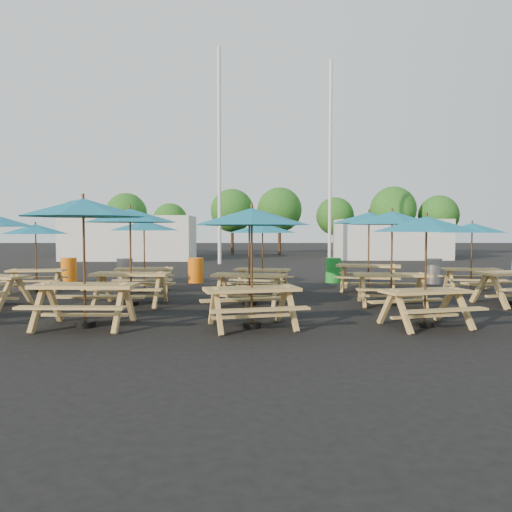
{
  "coord_description": "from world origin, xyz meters",
  "views": [
    {
      "loc": [
        -0.06,
        -14.03,
        1.91
      ],
      "look_at": [
        0.0,
        1.5,
        1.1
      ],
      "focal_mm": 35.0,
      "sensor_mm": 36.0,
      "label": 1
    }
  ],
  "objects_px": {
    "picnic_unit_11": "(369,222)",
    "picnic_unit_14": "(472,231)",
    "picnic_unit_10": "(392,223)",
    "waste_bin_4": "(434,271)",
    "picnic_unit_8": "(263,231)",
    "picnic_unit_5": "(144,229)",
    "picnic_unit_3": "(83,214)",
    "picnic_unit_2": "(36,232)",
    "picnic_unit_9": "(426,230)",
    "waste_bin_0": "(69,270)",
    "waste_bin_2": "(196,270)",
    "waste_bin_1": "(125,271)",
    "waste_bin_3": "(333,270)",
    "picnic_unit_7": "(249,224)",
    "picnic_unit_6": "(252,223)",
    "picnic_unit_4": "(130,220)"
  },
  "relations": [
    {
      "from": "picnic_unit_3",
      "to": "picnic_unit_9",
      "type": "bearing_deg",
      "value": 1.58
    },
    {
      "from": "picnic_unit_2",
      "to": "picnic_unit_6",
      "type": "height_order",
      "value": "picnic_unit_6"
    },
    {
      "from": "picnic_unit_2",
      "to": "picnic_unit_14",
      "type": "height_order",
      "value": "picnic_unit_14"
    },
    {
      "from": "picnic_unit_6",
      "to": "picnic_unit_14",
      "type": "relative_size",
      "value": 1.19
    },
    {
      "from": "picnic_unit_6",
      "to": "picnic_unit_7",
      "type": "xyz_separation_m",
      "value": [
        -0.08,
        2.94,
        0.01
      ]
    },
    {
      "from": "picnic_unit_7",
      "to": "picnic_unit_11",
      "type": "height_order",
      "value": "picnic_unit_11"
    },
    {
      "from": "picnic_unit_14",
      "to": "waste_bin_3",
      "type": "bearing_deg",
      "value": 152.08
    },
    {
      "from": "waste_bin_4",
      "to": "picnic_unit_2",
      "type": "bearing_deg",
      "value": -169.14
    },
    {
      "from": "picnic_unit_2",
      "to": "picnic_unit_8",
      "type": "height_order",
      "value": "picnic_unit_8"
    },
    {
      "from": "picnic_unit_11",
      "to": "picnic_unit_14",
      "type": "distance_m",
      "value": 3.19
    },
    {
      "from": "picnic_unit_3",
      "to": "picnic_unit_10",
      "type": "xyz_separation_m",
      "value": [
        6.82,
        2.85,
        -0.12
      ]
    },
    {
      "from": "waste_bin_0",
      "to": "waste_bin_4",
      "type": "bearing_deg",
      "value": -2.1
    },
    {
      "from": "picnic_unit_2",
      "to": "waste_bin_3",
      "type": "distance_m",
      "value": 10.06
    },
    {
      "from": "picnic_unit_14",
      "to": "picnic_unit_3",
      "type": "bearing_deg",
      "value": -143.66
    },
    {
      "from": "picnic_unit_4",
      "to": "waste_bin_4",
      "type": "height_order",
      "value": "picnic_unit_4"
    },
    {
      "from": "picnic_unit_4",
      "to": "picnic_unit_10",
      "type": "relative_size",
      "value": 0.98
    },
    {
      "from": "picnic_unit_11",
      "to": "waste_bin_1",
      "type": "relative_size",
      "value": 3.31
    },
    {
      "from": "picnic_unit_10",
      "to": "picnic_unit_14",
      "type": "distance_m",
      "value": 4.28
    },
    {
      "from": "picnic_unit_6",
      "to": "picnic_unit_8",
      "type": "relative_size",
      "value": 1.07
    },
    {
      "from": "picnic_unit_7",
      "to": "picnic_unit_14",
      "type": "xyz_separation_m",
      "value": [
        6.86,
        2.77,
        -0.2
      ]
    },
    {
      "from": "picnic_unit_3",
      "to": "picnic_unit_14",
      "type": "height_order",
      "value": "picnic_unit_3"
    },
    {
      "from": "waste_bin_0",
      "to": "waste_bin_2",
      "type": "bearing_deg",
      "value": -2.11
    },
    {
      "from": "waste_bin_0",
      "to": "waste_bin_4",
      "type": "relative_size",
      "value": 1.0
    },
    {
      "from": "picnic_unit_7",
      "to": "picnic_unit_14",
      "type": "height_order",
      "value": "picnic_unit_7"
    },
    {
      "from": "picnic_unit_9",
      "to": "waste_bin_0",
      "type": "xyz_separation_m",
      "value": [
        -10.15,
        8.44,
        -1.47
      ]
    },
    {
      "from": "picnic_unit_6",
      "to": "picnic_unit_11",
      "type": "distance_m",
      "value": 6.83
    },
    {
      "from": "picnic_unit_3",
      "to": "waste_bin_2",
      "type": "relative_size",
      "value": 2.84
    },
    {
      "from": "picnic_unit_9",
      "to": "waste_bin_3",
      "type": "relative_size",
      "value": 2.9
    },
    {
      "from": "picnic_unit_7",
      "to": "waste_bin_0",
      "type": "xyz_separation_m",
      "value": [
        -6.65,
        5.57,
        -1.62
      ]
    },
    {
      "from": "picnic_unit_2",
      "to": "picnic_unit_4",
      "type": "xyz_separation_m",
      "value": [
        3.52,
        -2.58,
        0.32
      ]
    },
    {
      "from": "waste_bin_4",
      "to": "picnic_unit_10",
      "type": "bearing_deg",
      "value": -119.78
    },
    {
      "from": "picnic_unit_6",
      "to": "waste_bin_3",
      "type": "distance_m",
      "value": 9.05
    },
    {
      "from": "waste_bin_1",
      "to": "waste_bin_3",
      "type": "relative_size",
      "value": 1.0
    },
    {
      "from": "waste_bin_4",
      "to": "picnic_unit_8",
      "type": "bearing_deg",
      "value": -158.77
    },
    {
      "from": "picnic_unit_7",
      "to": "picnic_unit_9",
      "type": "relative_size",
      "value": 1.04
    },
    {
      "from": "picnic_unit_2",
      "to": "picnic_unit_6",
      "type": "distance_m",
      "value": 8.61
    },
    {
      "from": "picnic_unit_3",
      "to": "waste_bin_1",
      "type": "height_order",
      "value": "picnic_unit_3"
    },
    {
      "from": "waste_bin_2",
      "to": "picnic_unit_7",
      "type": "bearing_deg",
      "value": -69.71
    },
    {
      "from": "waste_bin_2",
      "to": "picnic_unit_3",
      "type": "bearing_deg",
      "value": -98.35
    },
    {
      "from": "picnic_unit_5",
      "to": "waste_bin_4",
      "type": "xyz_separation_m",
      "value": [
        9.79,
        2.38,
        -1.49
      ]
    },
    {
      "from": "picnic_unit_4",
      "to": "picnic_unit_9",
      "type": "height_order",
      "value": "picnic_unit_4"
    },
    {
      "from": "picnic_unit_2",
      "to": "picnic_unit_14",
      "type": "bearing_deg",
      "value": -6.07
    },
    {
      "from": "picnic_unit_7",
      "to": "picnic_unit_10",
      "type": "distance_m",
      "value": 3.61
    },
    {
      "from": "picnic_unit_8",
      "to": "waste_bin_3",
      "type": "bearing_deg",
      "value": 63.42
    },
    {
      "from": "picnic_unit_5",
      "to": "waste_bin_4",
      "type": "bearing_deg",
      "value": 6.88
    },
    {
      "from": "picnic_unit_11",
      "to": "picnic_unit_14",
      "type": "relative_size",
      "value": 1.28
    },
    {
      "from": "picnic_unit_14",
      "to": "waste_bin_1",
      "type": "height_order",
      "value": "picnic_unit_14"
    },
    {
      "from": "picnic_unit_9",
      "to": "waste_bin_3",
      "type": "xyz_separation_m",
      "value": [
        -0.49,
        8.34,
        -1.47
      ]
    },
    {
      "from": "picnic_unit_3",
      "to": "waste_bin_2",
      "type": "distance_m",
      "value": 8.54
    },
    {
      "from": "picnic_unit_2",
      "to": "picnic_unit_3",
      "type": "height_order",
      "value": "picnic_unit_3"
    }
  ]
}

